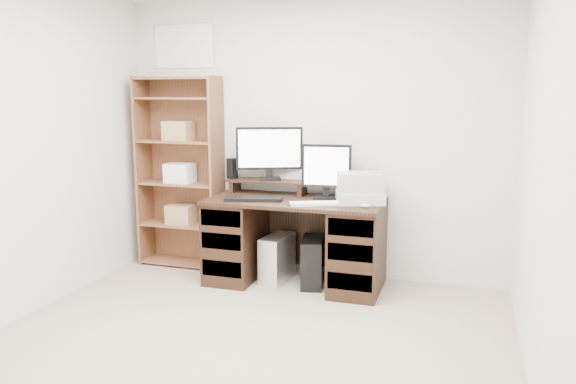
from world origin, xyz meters
The scene contains 14 objects.
room centered at (0.00, 0.00, 1.25)m, with size 3.54×4.04×2.54m.
desk centered at (-0.03, 1.64, 0.39)m, with size 1.50×0.70×0.75m.
riser_shelf centered at (-0.03, 1.85, 0.84)m, with size 1.40×0.22×0.12m.
monitor_wide centered at (-0.36, 1.89, 1.14)m, with size 0.57×0.27×0.48m.
monitor_small centered at (0.20, 1.78, 1.00)m, with size 0.43×0.18×0.47m.
speaker centered at (-0.71, 1.85, 0.96)m, with size 0.08×0.08×0.19m, color black.
keyboard_black centered at (-0.36, 1.49, 0.76)m, with size 0.49×0.16×0.03m, color black.
keyboard_white centered at (0.20, 1.47, 0.76)m, with size 0.44×0.13×0.02m, color white.
mouse centered at (0.60, 1.47, 0.77)m, with size 0.08×0.05×0.03m, color white.
printer centered at (0.52, 1.66, 0.80)m, with size 0.38×0.28×0.09m, color #BBB2A3.
basket centered at (0.52, 1.66, 0.92)m, with size 0.37×0.26×0.16m, color #9FA6AA.
tower_silver centered at (-0.20, 1.66, 0.21)m, with size 0.18×0.41×0.41m, color silver.
tower_black centered at (0.12, 1.65, 0.21)m, with size 0.26×0.44×0.41m.
bookshelf centered at (-1.24, 1.86, 0.92)m, with size 0.80×0.30×1.80m.
Camera 1 is at (1.34, -2.87, 1.65)m, focal length 35.00 mm.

